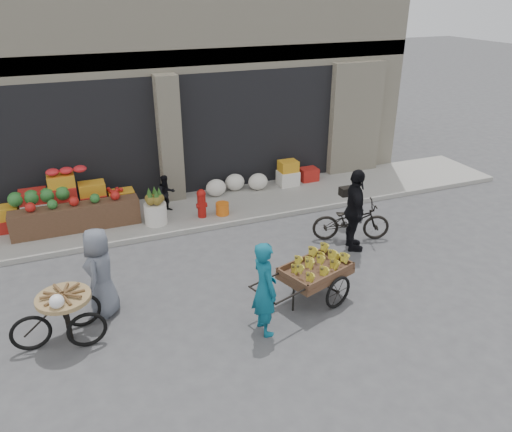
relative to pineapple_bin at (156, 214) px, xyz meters
name	(u,v)px	position (x,y,z in m)	size (l,w,h in m)	color
ground	(240,303)	(0.75, -3.60, -0.37)	(80.00, 80.00, 0.00)	#424244
sidewalk	(183,212)	(0.75, 0.50, -0.31)	(18.00, 2.20, 0.12)	gray
building	(141,55)	(0.75, 4.43, 3.00)	(14.00, 6.45, 7.00)	beige
fruit_display	(73,200)	(-1.73, 0.78, 0.30)	(3.10, 1.12, 1.24)	#AB1E17
pineapple_bin	(156,214)	(0.00, 0.00, 0.00)	(0.52, 0.52, 0.50)	silver
fire_hydrant	(202,202)	(1.10, -0.05, 0.13)	(0.22, 0.22, 0.71)	#A5140F
orange_bucket	(222,209)	(1.60, -0.10, -0.10)	(0.32, 0.32, 0.30)	orange
right_bay_goods	(269,178)	(3.36, 1.10, 0.04)	(3.35, 0.60, 0.70)	silver
seated_person	(166,194)	(0.40, 0.60, 0.21)	(0.45, 0.35, 0.93)	black
banana_cart	(314,270)	(2.00, -4.01, 0.26)	(2.21, 1.41, 0.86)	brown
vendor_woman	(265,288)	(0.86, -4.49, 0.45)	(0.60, 0.39, 1.64)	#0E5972
tricycle_cart	(65,311)	(-2.14, -3.54, 0.20)	(1.44, 0.89, 0.95)	#9E7F51
vendor_grey	(100,272)	(-1.51, -2.98, 0.43)	(0.78, 0.51, 1.61)	slate
bicycle	(351,221)	(3.92, -2.19, 0.08)	(0.60, 1.72, 0.90)	black
cyclist	(355,211)	(3.72, -2.59, 0.53)	(1.06, 0.44, 1.80)	black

